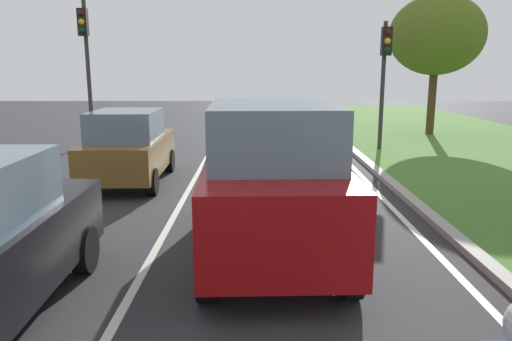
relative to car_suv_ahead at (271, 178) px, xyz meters
name	(u,v)px	position (x,y,z in m)	size (l,w,h in m)	color
ground_plane	(222,181)	(-1.08, 4.84, -1.17)	(60.00, 60.00, 0.00)	#2D2D30
lane_line_center	(194,181)	(-1.78, 4.84, -1.16)	(0.12, 32.00, 0.01)	silver
lane_line_right_edge	(366,181)	(2.52, 4.84, -1.16)	(0.12, 32.00, 0.01)	silver
curb_right	(386,178)	(3.02, 4.84, -1.11)	(0.24, 48.00, 0.12)	#9E9B93
car_suv_ahead	(271,178)	(0.00, 0.00, 0.00)	(2.09, 4.56, 2.28)	maroon
car_hatchback_far	(129,147)	(-3.30, 4.62, -0.28)	(1.79, 3.73, 1.78)	brown
traffic_light_near_right	(385,63)	(3.99, 9.27, 1.74)	(0.32, 0.50, 4.25)	#2D2D2D
traffic_light_overhead_left	(86,49)	(-6.08, 10.20, 2.21)	(0.32, 0.50, 5.09)	#2D2D2D
tree_roadside_far	(437,35)	(7.01, 13.16, 2.88)	(3.75, 3.75, 5.65)	#4C331E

